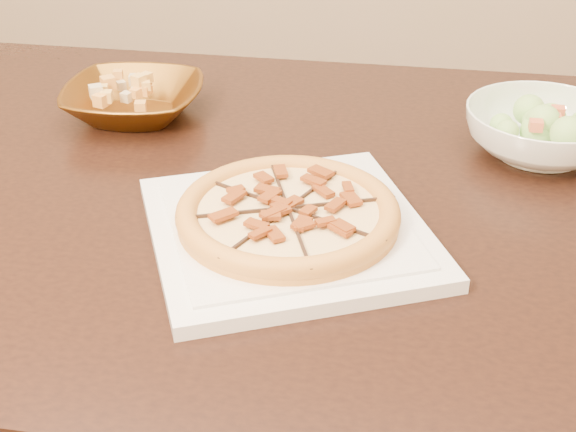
% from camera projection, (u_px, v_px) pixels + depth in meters
% --- Properties ---
extents(dining_table, '(1.48, 0.96, 0.75)m').
position_uv_depth(dining_table, '(236.00, 239.00, 1.12)').
color(dining_table, black).
rests_on(dining_table, floor).
extents(plate, '(0.42, 0.42, 0.02)m').
position_uv_depth(plate, '(288.00, 230.00, 0.94)').
color(plate, white).
rests_on(plate, dining_table).
extents(pizza, '(0.26, 0.26, 0.03)m').
position_uv_depth(pizza, '(288.00, 213.00, 0.93)').
color(pizza, orange).
rests_on(pizza, plate).
extents(bronze_bowl, '(0.23, 0.23, 0.05)m').
position_uv_depth(bronze_bowl, '(134.00, 101.00, 1.24)').
color(bronze_bowl, brown).
rests_on(bronze_bowl, dining_table).
extents(mixed_dish, '(0.09, 0.10, 0.03)m').
position_uv_depth(mixed_dish, '(131.00, 76.00, 1.22)').
color(mixed_dish, tan).
rests_on(mixed_dish, bronze_bowl).
extents(salad_bowl, '(0.26, 0.26, 0.07)m').
position_uv_depth(salad_bowl, '(542.00, 132.00, 1.12)').
color(salad_bowl, white).
rests_on(salad_bowl, dining_table).
extents(salad, '(0.11, 0.10, 0.04)m').
position_uv_depth(salad, '(548.00, 98.00, 1.10)').
color(salad, '#AEE977').
rests_on(salad, salad_bowl).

